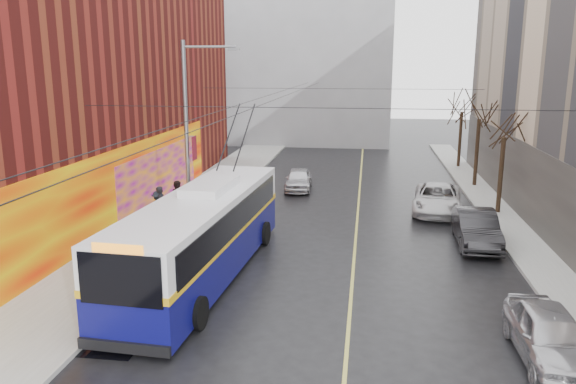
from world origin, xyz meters
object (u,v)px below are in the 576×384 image
pedestrian_b (178,198)px  pedestrian_c (158,207)px  streetlight_pole (190,134)px  parked_car_a (550,335)px  parked_car_b (476,228)px  pedestrian_a (161,205)px  tree_near (505,123)px  tree_far (463,102)px  tree_mid (480,107)px  parked_car_c (437,199)px  following_car (298,179)px  trolleybus (202,234)px

pedestrian_b → pedestrian_c: 1.71m
streetlight_pole → parked_car_a: bearing=-36.5°
parked_car_a → parked_car_b: size_ratio=0.91×
parked_car_b → pedestrian_a: pedestrian_a is taller
parked_car_b → pedestrian_a: (-14.99, 0.78, 0.32)m
tree_near → tree_far: tree_far is taller
tree_mid → parked_car_a: (-2.00, -22.71, -4.51)m
tree_near → parked_car_a: bearing=-97.3°
pedestrian_b → pedestrian_c: pedestrian_b is taller
pedestrian_c → pedestrian_a: bearing=-159.2°
parked_car_c → tree_near: bearing=6.6°
following_car → pedestrian_b: bearing=-128.5°
following_car → pedestrian_b: pedestrian_b is taller
parked_car_a → following_car: size_ratio=1.07×
tree_near → pedestrian_a: 18.22m
trolleybus → pedestrian_b: trolleybus is taller
streetlight_pole → tree_far: 25.09m
parked_car_a → pedestrian_c: size_ratio=2.60×
streetlight_pole → tree_near: bearing=21.6°
tree_near → tree_far: 14.00m
tree_near → parked_car_b: size_ratio=1.34×
parked_car_a → parked_car_c: parked_car_c is taller
streetlight_pole → tree_mid: streetlight_pole is taller
tree_far → trolleybus: bearing=-117.8°
streetlight_pole → trolleybus: streetlight_pole is taller
streetlight_pole → tree_near: streetlight_pole is taller
tree_mid → pedestrian_b: (-16.84, -10.11, -4.17)m
tree_mid → parked_car_a: tree_mid is taller
parked_car_a → parked_car_c: bearing=93.3°
tree_mid → pedestrian_b: tree_mid is taller
tree_near → pedestrian_c: (-17.33, -4.75, -3.99)m
streetlight_pole → pedestrian_c: (-2.19, 1.25, -3.86)m
parked_car_b → parked_car_c: bearing=101.9°
tree_mid → following_car: bearing=-167.7°
trolleybus → tree_near: bearing=43.2°
tree_mid → parked_car_b: size_ratio=1.40×
trolleybus → pedestrian_a: bearing=126.3°
pedestrian_c → following_car: bearing=-84.3°
tree_mid → following_car: size_ratio=1.65×
following_car → tree_far: bearing=36.7°
streetlight_pole → parked_car_a: streetlight_pole is taller
tree_far → trolleybus: 28.44m
parked_car_a → following_car: (-9.42, 20.21, -0.05)m
parked_car_c → pedestrian_b: pedestrian_b is taller
following_car → pedestrian_b: (-5.41, -7.61, 0.39)m
pedestrian_a → streetlight_pole: bearing=-140.2°
tree_mid → pedestrian_a: size_ratio=3.47×
parked_car_a → pedestrian_c: (-15.33, 10.96, 0.24)m
parked_car_b → pedestrian_a: 15.02m
trolleybus → parked_car_c: (9.98, 11.00, -0.95)m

